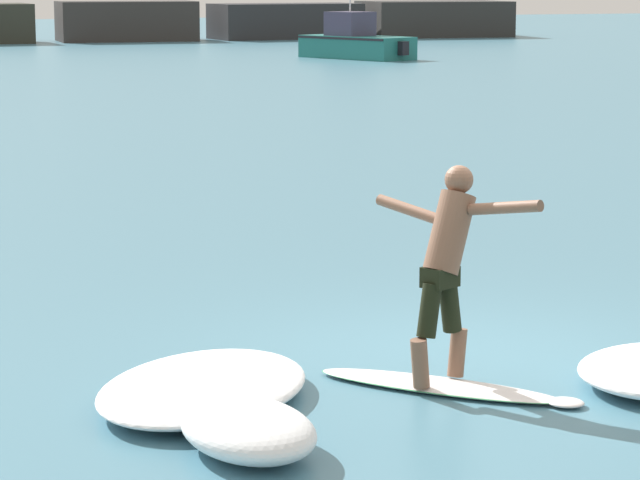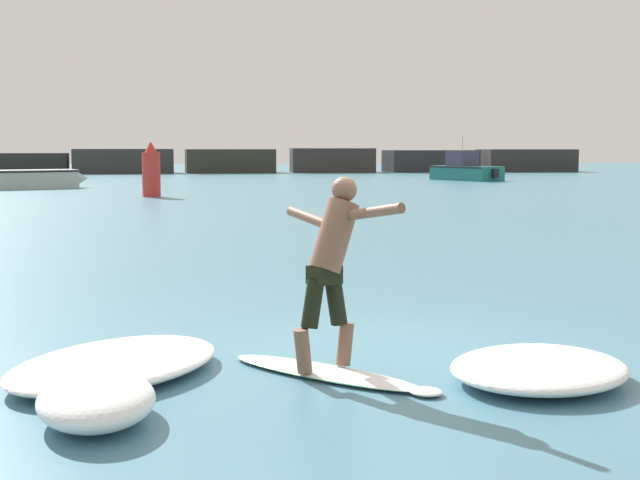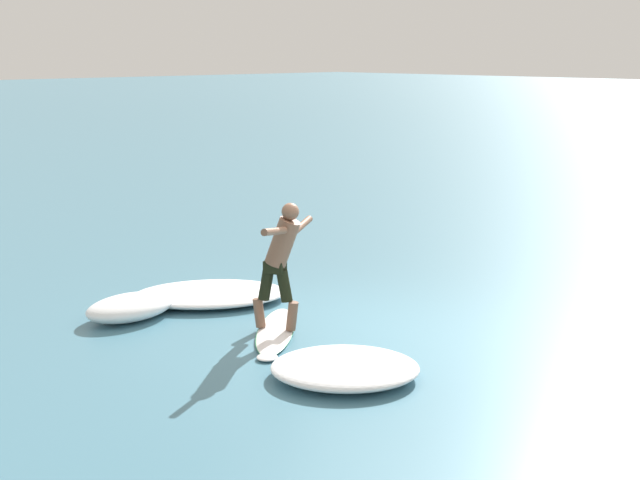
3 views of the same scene
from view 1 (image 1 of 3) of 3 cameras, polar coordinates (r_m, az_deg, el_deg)
name	(u,v)px [view 1 (image 1 of 3)]	position (r m, az deg, el deg)	size (l,w,h in m)	color
ground_plane	(459,357)	(12.91, 5.27, -4.42)	(200.00, 200.00, 0.00)	teal
rock_jetty_breakwater	(75,23)	(74.60, -9.20, 8.08)	(48.69, 5.19, 1.92)	#272727
surfboard	(443,386)	(11.89, 4.64, -5.51)	(1.77, 1.85, 0.20)	white
surfer	(447,256)	(11.74, 4.82, -0.59)	(0.88, 1.46, 1.69)	brown
small_boat_offshore	(353,42)	(58.95, 1.25, 7.45)	(3.63, 5.46, 2.68)	#1F6A64
wave_foam_at_tail	(248,429)	(10.31, -2.73, -7.13)	(0.94, 1.37, 0.34)	white
wave_foam_at_nose	(203,387)	(11.58, -4.42, -5.53)	(2.51, 2.69, 0.22)	white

